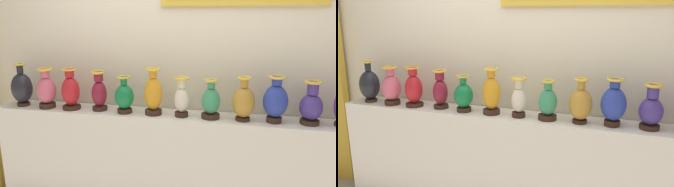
% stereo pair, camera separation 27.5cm
% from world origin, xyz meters
% --- Properties ---
extents(display_shelf, '(3.14, 0.33, 0.97)m').
position_xyz_m(display_shelf, '(0.00, 0.00, 0.49)').
color(display_shelf, silver).
rests_on(display_shelf, ground_plane).
extents(back_wall, '(4.94, 0.14, 2.89)m').
position_xyz_m(back_wall, '(0.01, 0.22, 1.46)').
color(back_wall, beige).
rests_on(back_wall, ground_plane).
extents(vase_onyx, '(0.19, 0.19, 0.39)m').
position_xyz_m(vase_onyx, '(-1.37, -0.04, 1.14)').
color(vase_onyx, '#382319').
rests_on(vase_onyx, display_shelf).
extents(vase_rose, '(0.17, 0.17, 0.36)m').
position_xyz_m(vase_rose, '(-1.11, -0.05, 1.13)').
color(vase_rose, '#382319').
rests_on(vase_rose, display_shelf).
extents(vase_crimson, '(0.16, 0.16, 0.37)m').
position_xyz_m(vase_crimson, '(-0.87, -0.04, 1.13)').
color(vase_crimson, '#382319').
rests_on(vase_crimson, display_shelf).
extents(vase_burgundy, '(0.13, 0.13, 0.35)m').
position_xyz_m(vase_burgundy, '(-0.61, -0.02, 1.13)').
color(vase_burgundy, '#382319').
rests_on(vase_burgundy, display_shelf).
extents(vase_emerald, '(0.17, 0.17, 0.32)m').
position_xyz_m(vase_emerald, '(-0.37, -0.04, 1.11)').
color(vase_emerald, '#382319').
rests_on(vase_emerald, display_shelf).
extents(vase_amber, '(0.15, 0.15, 0.40)m').
position_xyz_m(vase_amber, '(-0.12, -0.03, 1.15)').
color(vase_amber, '#382319').
rests_on(vase_amber, display_shelf).
extents(vase_ivory, '(0.12, 0.12, 0.33)m').
position_xyz_m(vase_ivory, '(0.12, -0.04, 1.12)').
color(vase_ivory, '#382319').
rests_on(vase_ivory, display_shelf).
extents(vase_jade, '(0.15, 0.15, 0.33)m').
position_xyz_m(vase_jade, '(0.36, -0.03, 1.11)').
color(vase_jade, '#382319').
rests_on(vase_jade, display_shelf).
extents(vase_ochre, '(0.18, 0.18, 0.36)m').
position_xyz_m(vase_ochre, '(0.62, -0.04, 1.12)').
color(vase_ochre, '#382319').
rests_on(vase_ochre, display_shelf).
extents(vase_cobalt, '(0.19, 0.19, 0.37)m').
position_xyz_m(vase_cobalt, '(0.86, -0.03, 1.14)').
color(vase_cobalt, '#382319').
rests_on(vase_cobalt, display_shelf).
extents(vase_indigo, '(0.17, 0.17, 0.34)m').
position_xyz_m(vase_indigo, '(1.12, -0.01, 1.12)').
color(vase_indigo, '#382319').
rests_on(vase_indigo, display_shelf).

